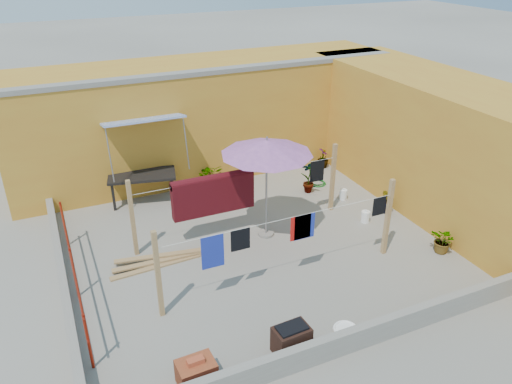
% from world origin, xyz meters
% --- Properties ---
extents(ground, '(80.00, 80.00, 0.00)m').
position_xyz_m(ground, '(0.00, 0.00, 0.00)').
color(ground, '#9E998E').
rests_on(ground, ground).
extents(wall_back, '(11.00, 3.27, 3.21)m').
position_xyz_m(wall_back, '(0.50, 4.69, 1.61)').
color(wall_back, gold).
rests_on(wall_back, ground).
extents(wall_right, '(2.40, 9.00, 3.20)m').
position_xyz_m(wall_right, '(5.20, 0.00, 1.60)').
color(wall_right, gold).
rests_on(wall_right, ground).
extents(parapet_front, '(8.30, 0.16, 0.44)m').
position_xyz_m(parapet_front, '(0.00, -3.58, 0.22)').
color(parapet_front, gray).
rests_on(parapet_front, ground).
extents(parapet_left, '(0.16, 7.30, 0.44)m').
position_xyz_m(parapet_left, '(-4.08, 0.00, 0.22)').
color(parapet_left, gray).
rests_on(parapet_left, ground).
extents(red_railing, '(0.05, 4.20, 1.10)m').
position_xyz_m(red_railing, '(-3.85, -0.20, 0.72)').
color(red_railing, maroon).
rests_on(red_railing, ground).
extents(clothesline_rig, '(5.09, 2.35, 1.80)m').
position_xyz_m(clothesline_rig, '(-0.53, 0.55, 1.05)').
color(clothesline_rig, tan).
rests_on(clothesline_rig, ground).
extents(patio_umbrella, '(2.53, 2.53, 2.45)m').
position_xyz_m(patio_umbrella, '(0.45, 0.36, 2.20)').
color(patio_umbrella, gray).
rests_on(patio_umbrella, ground).
extents(outdoor_table, '(1.85, 1.21, 0.80)m').
position_xyz_m(outdoor_table, '(-1.77, 3.20, 0.72)').
color(outdoor_table, black).
rests_on(outdoor_table, ground).
extents(brick_stack, '(0.60, 0.45, 0.51)m').
position_xyz_m(brick_stack, '(-2.41, -3.20, 0.22)').
color(brick_stack, '#9A3A23').
rests_on(brick_stack, ground).
extents(lumber_pile, '(2.13, 0.60, 0.13)m').
position_xyz_m(lumber_pile, '(-2.14, 0.23, 0.06)').
color(lumber_pile, tan).
rests_on(lumber_pile, ground).
extents(brazier, '(0.62, 0.43, 0.54)m').
position_xyz_m(brazier, '(-0.76, -3.20, 0.26)').
color(brazier, black).
rests_on(brazier, ground).
extents(white_basin, '(0.45, 0.45, 0.08)m').
position_xyz_m(white_basin, '(0.35, -3.18, 0.04)').
color(white_basin, white).
rests_on(white_basin, ground).
extents(water_jug_a, '(0.21, 0.21, 0.33)m').
position_xyz_m(water_jug_a, '(2.93, -0.10, 0.15)').
color(water_jug_a, white).
rests_on(water_jug_a, ground).
extents(water_jug_b, '(0.20, 0.20, 0.32)m').
position_xyz_m(water_jug_b, '(3.11, 1.16, 0.14)').
color(water_jug_b, white).
rests_on(water_jug_b, ground).
extents(green_hose, '(0.48, 0.48, 0.07)m').
position_xyz_m(green_hose, '(2.96, 2.25, 0.03)').
color(green_hose, '#17691F').
rests_on(green_hose, ground).
extents(plant_back_a, '(0.72, 0.63, 0.75)m').
position_xyz_m(plant_back_a, '(0.08, 3.20, 0.37)').
color(plant_back_a, '#1D5117').
rests_on(plant_back_a, ground).
extents(plant_back_b, '(0.44, 0.44, 0.61)m').
position_xyz_m(plant_back_b, '(3.70, 3.20, 0.30)').
color(plant_back_b, '#1D5117').
rests_on(plant_back_b, ground).
extents(plant_right_a, '(0.58, 0.50, 0.94)m').
position_xyz_m(plant_right_a, '(2.48, 1.91, 0.47)').
color(plant_right_a, '#1D5117').
rests_on(plant_right_a, ground).
extents(plant_right_b, '(0.35, 0.41, 0.68)m').
position_xyz_m(plant_right_b, '(3.70, 0.05, 0.34)').
color(plant_right_b, '#1D5117').
rests_on(plant_right_b, ground).
extents(plant_right_c, '(0.58, 0.64, 0.61)m').
position_xyz_m(plant_right_c, '(3.70, -1.92, 0.30)').
color(plant_right_c, '#1D5117').
rests_on(plant_right_c, ground).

